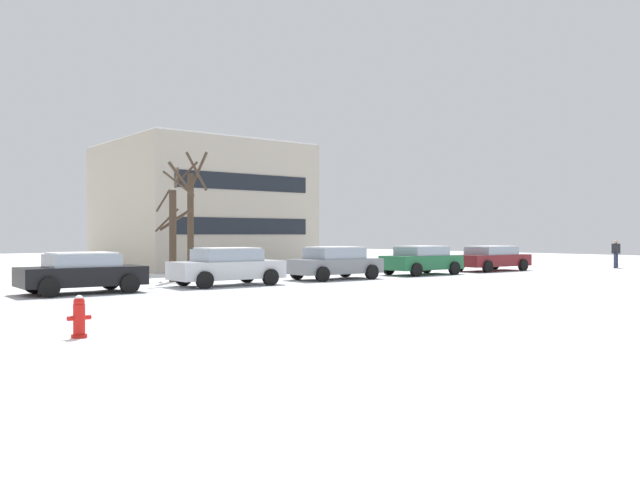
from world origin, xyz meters
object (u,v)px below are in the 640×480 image
object	(u,v)px
parked_car_gray	(334,263)
pedestrian_crossing	(616,252)
parked_car_green	(422,260)
parked_car_black	(82,272)
parked_car_silver	(227,266)
parked_car_maroon	(491,258)
fire_hydrant	(79,316)

from	to	relation	value
parked_car_gray	pedestrian_crossing	distance (m)	19.44
parked_car_green	pedestrian_crossing	bearing A→B (deg)	-10.67
parked_car_black	parked_car_silver	distance (m)	5.50
parked_car_maroon	pedestrian_crossing	distance (m)	8.66
parked_car_black	parked_car_green	size ratio (longest dim) A/B	0.99
parked_car_silver	parked_car_maroon	bearing A→B (deg)	0.78
parked_car_green	parked_car_maroon	xyz separation A→B (m)	(5.50, 0.03, -0.02)
parked_car_black	parked_car_green	distance (m)	16.51
fire_hydrant	parked_car_black	xyz separation A→B (m)	(3.22, 9.49, 0.30)
parked_car_green	parked_car_maroon	world-z (taller)	parked_car_green
pedestrian_crossing	parked_car_maroon	bearing A→B (deg)	162.35
parked_car_black	parked_car_green	xyz separation A→B (m)	(16.51, 0.12, 0.02)
parked_car_black	parked_car_green	world-z (taller)	parked_car_green
parked_car_silver	parked_car_gray	size ratio (longest dim) A/B	1.03
parked_car_black	parked_car_maroon	world-z (taller)	parked_car_black
parked_car_silver	parked_car_maroon	xyz separation A→B (m)	(16.51, 0.22, -0.04)
fire_hydrant	parked_car_black	world-z (taller)	parked_car_black
parked_car_green	fire_hydrant	bearing A→B (deg)	-154.03
parked_car_green	pedestrian_crossing	world-z (taller)	pedestrian_crossing
parked_car_gray	parked_car_maroon	size ratio (longest dim) A/B	0.92
fire_hydrant	parked_car_gray	distance (m)	17.18
parked_car_silver	parked_car_green	size ratio (longest dim) A/B	1.07
parked_car_gray	parked_car_green	bearing A→B (deg)	-0.18
parked_car_green	parked_car_maroon	size ratio (longest dim) A/B	0.88
parked_car_silver	pedestrian_crossing	distance (m)	24.88
fire_hydrant	parked_car_silver	distance (m)	12.85
parked_car_gray	pedestrian_crossing	bearing A→B (deg)	-7.71
fire_hydrant	parked_car_green	size ratio (longest dim) A/B	0.20
parked_car_black	parked_car_gray	xyz separation A→B (m)	(11.01, 0.14, 0.03)
pedestrian_crossing	parked_car_gray	bearing A→B (deg)	172.29
parked_car_black	parked_car_silver	bearing A→B (deg)	-0.69
fire_hydrant	parked_car_green	world-z (taller)	parked_car_green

